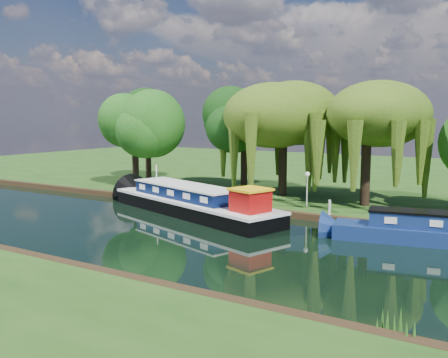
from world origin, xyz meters
The scene contains 12 objects.
ground centered at (0.00, 0.00, 0.00)m, with size 120.00×120.00×0.00m, color black.
far_bank centered at (0.00, 34.00, 0.23)m, with size 120.00×52.00×0.45m, color #1B3F11.
dutch_barge centered at (-6.15, 5.59, 0.83)m, with size 16.18×8.38×3.35m.
red_dinghy centered at (-8.73, 6.67, 0.00)m, with size 2.06×2.88×0.60m, color #970C0A.
willow_left centered at (-3.25, 14.32, 6.91)m, with size 7.42×7.42×8.89m.
willow_right centered at (3.94, 13.22, 6.49)m, with size 6.80×6.80×8.28m.
tree_far_left centered at (-16.82, 11.47, 6.34)m, with size 5.34×5.34×8.60m.
tree_far_back centered at (-19.16, 16.04, 6.31)m, with size 4.99×4.99×8.40m.
tree_far_mid centered at (-7.41, 15.16, 6.21)m, with size 5.11×5.11×8.36m.
lamppost centered at (0.50, 10.50, 2.42)m, with size 0.36×0.36×2.56m.
mooring_posts centered at (-0.50, 8.40, 0.95)m, with size 19.16×0.16×1.00m.
reeds_near centered at (6.87, -7.57, 0.55)m, with size 33.70×1.50×1.10m.
Camera 1 is at (14.24, -23.18, 7.06)m, focal length 40.00 mm.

